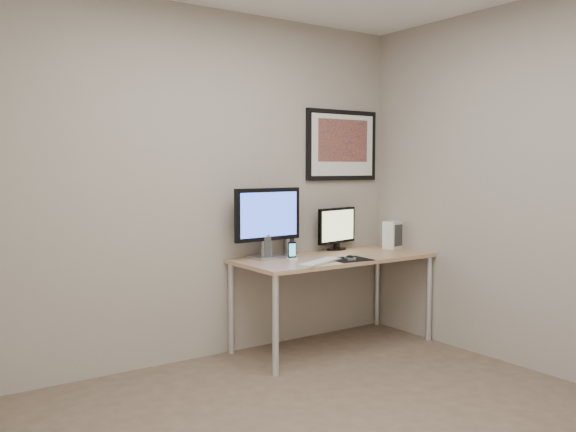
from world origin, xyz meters
The scene contains 12 objects.
room centered at (0.00, 0.45, 1.64)m, with size 3.60×3.60×3.60m.
desk centered at (1.00, 1.35, 0.66)m, with size 1.60×0.70×0.73m.
framed_art centered at (1.35, 1.68, 1.62)m, with size 0.75×0.04×0.60m.
monitor_large centered at (0.51, 1.55, 1.03)m, with size 0.60×0.21×0.54m.
monitor_tv centered at (1.25, 1.62, 0.92)m, with size 0.45×0.14×0.36m.
speaker_left centered at (0.49, 1.56, 0.82)m, with size 0.07×0.07×0.18m, color #A9A9AE.
speaker_right centered at (0.77, 1.66, 0.82)m, with size 0.07×0.07×0.17m, color #A9A9AE.
phone_dock centered at (0.61, 1.37, 0.80)m, with size 0.06×0.06×0.14m, color black.
keyboard centered at (0.69, 1.13, 0.74)m, with size 0.46×0.12×0.02m, color silver.
mousepad centered at (0.98, 1.14, 0.73)m, with size 0.29×0.26×0.00m, color black.
mouse centered at (0.97, 1.12, 0.75)m, with size 0.06×0.10×0.04m, color black.
fan_unit centered at (1.71, 1.43, 0.85)m, with size 0.15×0.11×0.24m, color silver.
Camera 1 is at (-2.02, -2.38, 1.43)m, focal length 38.00 mm.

